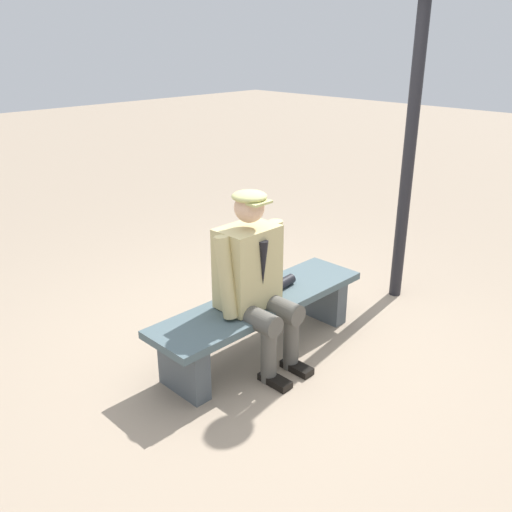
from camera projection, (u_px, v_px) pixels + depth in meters
ground_plane at (261, 349)px, 4.16m from camera, size 30.00×30.00×0.00m
bench at (261, 314)px, 4.04m from camera, size 1.80×0.47×0.42m
seated_man at (254, 275)px, 3.77m from camera, size 0.58×0.64×1.26m
rolled_magazine at (280, 285)px, 4.13m from camera, size 0.30×0.11×0.08m
lamp_post at (418, 65)px, 4.31m from camera, size 0.27×0.27×3.01m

